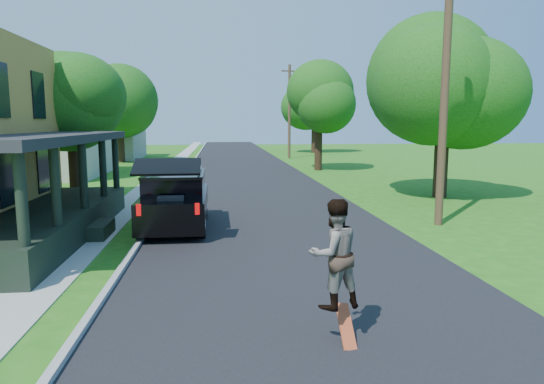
{
  "coord_description": "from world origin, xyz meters",
  "views": [
    {
      "loc": [
        -1.72,
        -8.95,
        3.45
      ],
      "look_at": [
        -0.43,
        3.0,
        1.73
      ],
      "focal_mm": 32.0,
      "sensor_mm": 36.0,
      "label": 1
    }
  ],
  "objects": [
    {
      "name": "ground",
      "position": [
        0.0,
        0.0,
        0.0
      ],
      "size": [
        140.0,
        140.0,
        0.0
      ],
      "primitive_type": "plane",
      "color": "#206414",
      "rests_on": "ground"
    },
    {
      "name": "street",
      "position": [
        0.0,
        20.0,
        0.0
      ],
      "size": [
        8.0,
        120.0,
        0.02
      ],
      "primitive_type": "cube",
      "color": "black",
      "rests_on": "ground"
    },
    {
      "name": "curb",
      "position": [
        -4.05,
        20.0,
        0.0
      ],
      "size": [
        0.15,
        120.0,
        0.12
      ],
      "primitive_type": "cube",
      "color": "#999994",
      "rests_on": "ground"
    },
    {
      "name": "sidewalk",
      "position": [
        -5.6,
        20.0,
        0.0
      ],
      "size": [
        1.3,
        120.0,
        0.03
      ],
      "primitive_type": "cube",
      "color": "#989790",
      "rests_on": "ground"
    },
    {
      "name": "neighbor_house_mid",
      "position": [
        -13.5,
        24.0,
        4.19
      ],
      "size": [
        12.78,
        12.78,
        8.3
      ],
      "color": "#B0AB9C",
      "rests_on": "ground"
    },
    {
      "name": "neighbor_house_far",
      "position": [
        -13.5,
        40.0,
        4.19
      ],
      "size": [
        12.78,
        12.78,
        8.3
      ],
      "color": "#B0AB9C",
      "rests_on": "ground"
    },
    {
      "name": "black_suv",
      "position": [
        -3.2,
        7.08,
        0.94
      ],
      "size": [
        2.06,
        5.28,
        2.45
      ],
      "rotation": [
        0.0,
        0.0,
        0.01
      ],
      "color": "black",
      "rests_on": "ground"
    },
    {
      "name": "skateboarder",
      "position": [
        0.03,
        -1.79,
        1.43
      ],
      "size": [
        0.99,
        0.87,
        1.73
      ],
      "rotation": [
        0.0,
        0.0,
        3.43
      ],
      "color": "black",
      "rests_on": "ground"
    },
    {
      "name": "skateboard",
      "position": [
        0.23,
        -1.83,
        0.24
      ],
      "size": [
        0.23,
        0.69,
        0.56
      ],
      "rotation": [
        0.0,
        0.0,
        0.09
      ],
      "color": "#9B300D",
      "rests_on": "ground"
    },
    {
      "name": "tree_left_mid",
      "position": [
        -8.14,
        13.18,
        4.58
      ],
      "size": [
        5.42,
        5.15,
        7.11
      ],
      "rotation": [
        0.0,
        0.0,
        0.16
      ],
      "color": "black",
      "rests_on": "ground"
    },
    {
      "name": "tree_left_far",
      "position": [
        -10.4,
        35.12,
        5.87
      ],
      "size": [
        7.69,
        7.84,
        9.28
      ],
      "rotation": [
        0.0,
        0.0,
        -0.33
      ],
      "color": "black",
      "rests_on": "ground"
    },
    {
      "name": "tree_right_near",
      "position": [
        8.52,
        12.67,
        5.6
      ],
      "size": [
        7.53,
        7.74,
        8.88
      ],
      "rotation": [
        0.0,
        0.0,
        -0.37
      ],
      "color": "black",
      "rests_on": "ground"
    },
    {
      "name": "tree_right_mid",
      "position": [
        5.46,
        26.18,
        5.6
      ],
      "size": [
        5.34,
        5.14,
        8.35
      ],
      "rotation": [
        0.0,
        0.0,
        0.04
      ],
      "color": "black",
      "rests_on": "ground"
    },
    {
      "name": "tree_right_far",
      "position": [
        9.18,
        46.82,
        6.16
      ],
      "size": [
        6.31,
        6.18,
        9.48
      ],
      "rotation": [
        0.0,
        0.0,
        -0.03
      ],
      "color": "black",
      "rests_on": "ground"
    },
    {
      "name": "utility_pole_near",
      "position": [
        5.68,
        6.59,
        5.07
      ],
      "size": [
        1.65,
        0.29,
        9.84
      ],
      "rotation": [
        0.0,
        0.0,
        0.1
      ],
      "color": "#4B3522",
      "rests_on": "ground"
    },
    {
      "name": "utility_pole_far",
      "position": [
        5.08,
        38.3,
        4.65
      ],
      "size": [
        1.62,
        0.35,
        9.0
      ],
      "rotation": [
        0.0,
        0.0,
        0.14
      ],
      "color": "#4B3522",
      "rests_on": "ground"
    }
  ]
}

